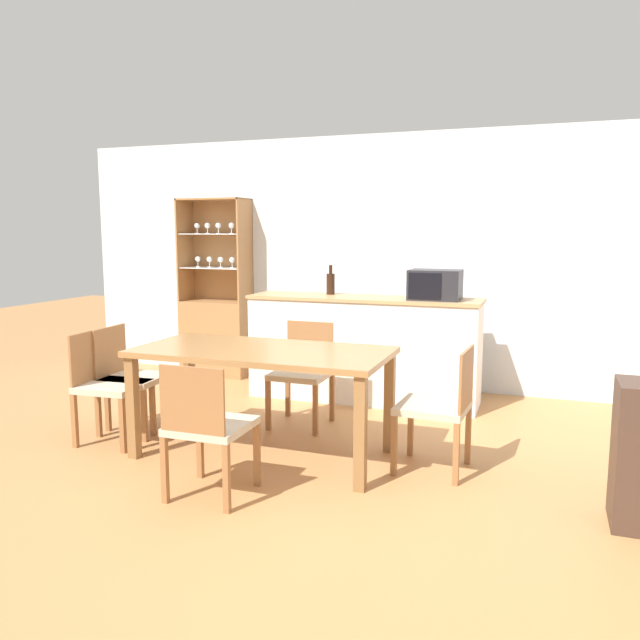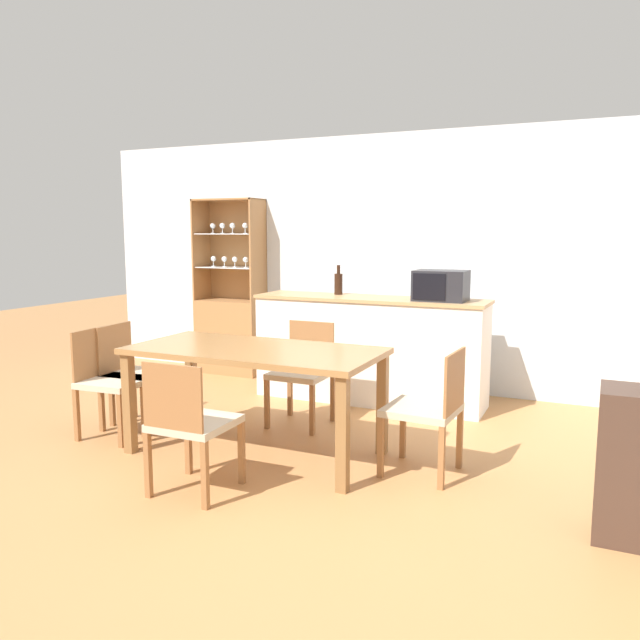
{
  "view_description": "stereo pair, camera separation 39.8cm",
  "coord_description": "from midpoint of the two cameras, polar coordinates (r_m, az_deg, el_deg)",
  "views": [
    {
      "loc": [
        1.66,
        -3.6,
        1.59
      ],
      "look_at": [
        -0.06,
        1.12,
        0.87
      ],
      "focal_mm": 35.0,
      "sensor_mm": 36.0,
      "label": 1
    },
    {
      "loc": [
        2.02,
        -3.45,
        1.59
      ],
      "look_at": [
        -0.06,
        1.12,
        0.87
      ],
      "focal_mm": 35.0,
      "sensor_mm": 36.0,
      "label": 2
    }
  ],
  "objects": [
    {
      "name": "microwave",
      "position": [
        5.58,
        8.48,
        3.2
      ],
      "size": [
        0.45,
        0.33,
        0.27
      ],
      "color": "#232328",
      "rests_on": "kitchen_counter"
    },
    {
      "name": "dining_table",
      "position": [
        4.42,
        -7.86,
        -3.82
      ],
      "size": [
        1.77,
        0.86,
        0.77
      ],
      "color": "olive",
      "rests_on": "ground_plane"
    },
    {
      "name": "dining_chair_side_left_far",
      "position": [
        5.24,
        -19.11,
        -4.98
      ],
      "size": [
        0.47,
        0.47,
        0.84
      ],
      "rotation": [
        0.0,
        0.0,
        -1.5
      ],
      "color": "#C1B299",
      "rests_on": "ground_plane"
    },
    {
      "name": "kitchen_counter",
      "position": [
        5.85,
        2.01,
        -2.65
      ],
      "size": [
        2.17,
        0.54,
        0.98
      ],
      "color": "white",
      "rests_on": "ground_plane"
    },
    {
      "name": "wall_back",
      "position": [
        6.43,
        3.39,
        5.34
      ],
      "size": [
        6.8,
        0.06,
        2.55
      ],
      "color": "silver",
      "rests_on": "ground_plane"
    },
    {
      "name": "dining_chair_head_near",
      "position": [
        3.84,
        -13.2,
        -9.49
      ],
      "size": [
        0.45,
        0.45,
        0.84
      ],
      "rotation": [
        0.0,
        0.0,
        0.01
      ],
      "color": "#C1B299",
      "rests_on": "ground_plane"
    },
    {
      "name": "dining_chair_side_left_near",
      "position": [
        5.05,
        -20.96,
        -5.56
      ],
      "size": [
        0.47,
        0.47,
        0.84
      ],
      "rotation": [
        0.0,
        0.0,
        -1.5
      ],
      "color": "#C1B299",
      "rests_on": "ground_plane"
    },
    {
      "name": "wine_bottle",
      "position": [
        5.98,
        -0.93,
        3.4
      ],
      "size": [
        0.08,
        0.08,
        0.28
      ],
      "color": "black",
      "rests_on": "kitchen_counter"
    },
    {
      "name": "dining_chair_head_far",
      "position": [
        5.14,
        -3.81,
        -4.79
      ],
      "size": [
        0.44,
        0.44,
        0.84
      ],
      "rotation": [
        0.0,
        0.0,
        3.14
      ],
      "color": "#C1B299",
      "rests_on": "ground_plane"
    },
    {
      "name": "display_cabinet",
      "position": [
        7.03,
        -11.03,
        -0.32
      ],
      "size": [
        0.76,
        0.35,
        1.93
      ],
      "color": "#A37042",
      "rests_on": "ground_plane"
    },
    {
      "name": "ground_plane",
      "position": [
        4.28,
        -7.22,
        -13.7
      ],
      "size": [
        18.0,
        18.0,
        0.0
      ],
      "primitive_type": "plane",
      "color": "#B27A47"
    },
    {
      "name": "dining_chair_side_right_far",
      "position": [
        4.18,
        8.18,
        -7.88
      ],
      "size": [
        0.47,
        0.47,
        0.84
      ],
      "rotation": [
        0.0,
        0.0,
        1.51
      ],
      "color": "#C1B299",
      "rests_on": "ground_plane"
    }
  ]
}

